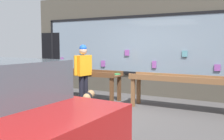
% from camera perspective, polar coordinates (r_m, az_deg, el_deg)
% --- Properties ---
extents(ground_plane, '(40.00, 40.00, 0.00)m').
position_cam_1_polar(ground_plane, '(6.20, -0.64, -9.48)').
color(ground_plane, '#474444').
extents(shopfront_facade, '(8.64, 0.29, 3.37)m').
position_cam_1_polar(shopfront_facade, '(8.19, 6.86, 6.01)').
color(shopfront_facade, '#4C473D').
rests_on(shopfront_facade, ground_plane).
extents(display_table_left, '(2.72, 0.63, 0.87)m').
position_cam_1_polar(display_table_left, '(7.68, -7.58, -1.22)').
color(display_table_left, brown).
rests_on(display_table_left, ground_plane).
extents(display_table_right, '(2.72, 0.57, 0.88)m').
position_cam_1_polar(display_table_right, '(6.41, 16.02, -2.74)').
color(display_table_right, brown).
rests_on(display_table_right, ground_plane).
extents(person_browsing, '(0.31, 0.64, 1.64)m').
position_cam_1_polar(person_browsing, '(6.96, -6.58, 0.12)').
color(person_browsing, black).
rests_on(person_browsing, ground_plane).
extents(small_dog, '(0.29, 0.60, 0.41)m').
position_cam_1_polar(small_dog, '(6.68, -5.45, -6.04)').
color(small_dog, '#99724C').
rests_on(small_dog, ground_plane).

